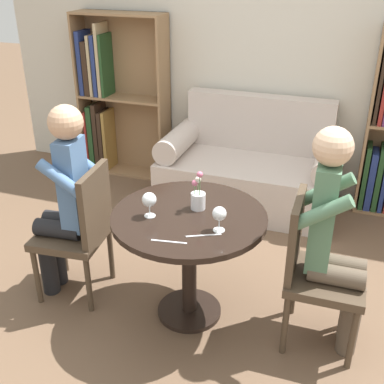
% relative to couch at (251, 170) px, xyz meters
% --- Properties ---
extents(ground_plane, '(16.00, 16.00, 0.00)m').
position_rel_couch_xyz_m(ground_plane, '(0.00, -1.61, -0.31)').
color(ground_plane, brown).
extents(back_wall, '(5.20, 0.05, 2.70)m').
position_rel_couch_xyz_m(back_wall, '(0.00, 0.43, 1.04)').
color(back_wall, beige).
rests_on(back_wall, ground_plane).
extents(round_table, '(0.90, 0.90, 0.71)m').
position_rel_couch_xyz_m(round_table, '(0.00, -1.61, 0.25)').
color(round_table, black).
rests_on(round_table, ground_plane).
extents(couch, '(1.54, 0.80, 0.92)m').
position_rel_couch_xyz_m(couch, '(0.00, 0.00, 0.00)').
color(couch, beige).
rests_on(couch, ground_plane).
extents(bookshelf_left, '(0.89, 0.28, 1.57)m').
position_rel_couch_xyz_m(bookshelf_left, '(-1.48, 0.27, 0.44)').
color(bookshelf_left, '#93704C').
rests_on(bookshelf_left, ground_plane).
extents(chair_left, '(0.46, 0.46, 0.90)m').
position_rel_couch_xyz_m(chair_left, '(-0.72, -1.63, 0.18)').
color(chair_left, '#473828').
rests_on(chair_left, ground_plane).
extents(chair_right, '(0.43, 0.43, 0.90)m').
position_rel_couch_xyz_m(chair_right, '(0.72, -1.57, 0.18)').
color(chair_right, '#473828').
rests_on(chair_right, ground_plane).
extents(person_left, '(0.44, 0.37, 1.29)m').
position_rel_couch_xyz_m(person_left, '(-0.80, -1.65, 0.37)').
color(person_left, black).
rests_on(person_left, ground_plane).
extents(person_right, '(0.42, 0.35, 1.30)m').
position_rel_couch_xyz_m(person_right, '(0.80, -1.57, 0.38)').
color(person_right, brown).
rests_on(person_right, ground_plane).
extents(wine_glass_left, '(0.08, 0.08, 0.15)m').
position_rel_couch_xyz_m(wine_glass_left, '(-0.20, -1.70, 0.50)').
color(wine_glass_left, white).
rests_on(wine_glass_left, round_table).
extents(wine_glass_right, '(0.08, 0.08, 0.14)m').
position_rel_couch_xyz_m(wine_glass_right, '(0.21, -1.72, 0.50)').
color(wine_glass_right, white).
rests_on(wine_glass_right, round_table).
extents(flower_vase, '(0.09, 0.09, 0.24)m').
position_rel_couch_xyz_m(flower_vase, '(0.02, -1.52, 0.47)').
color(flower_vase, silver).
rests_on(flower_vase, round_table).
extents(knife_left_setting, '(0.19, 0.04, 0.00)m').
position_rel_couch_xyz_m(knife_left_setting, '(0.00, -1.92, 0.40)').
color(knife_left_setting, silver).
rests_on(knife_left_setting, round_table).
extents(fork_left_setting, '(0.17, 0.10, 0.00)m').
position_rel_couch_xyz_m(fork_left_setting, '(0.15, -1.80, 0.40)').
color(fork_left_setting, silver).
rests_on(fork_left_setting, round_table).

